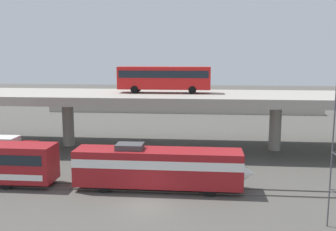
% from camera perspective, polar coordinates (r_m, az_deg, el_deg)
% --- Properties ---
extents(ground_plane, '(260.00, 260.00, 0.00)m').
position_cam_1_polar(ground_plane, '(31.48, -3.32, -13.41)').
color(ground_plane, '#4C4944').
extents(rail_strip_near, '(110.00, 0.12, 0.12)m').
position_cam_1_polar(rail_strip_near, '(34.47, -2.48, -11.28)').
color(rail_strip_near, '#59544C').
rests_on(rail_strip_near, ground_plane).
extents(rail_strip_far, '(110.00, 0.12, 0.12)m').
position_cam_1_polar(rail_strip_far, '(35.84, -2.15, -10.48)').
color(rail_strip_far, '#59544C').
rests_on(rail_strip_far, ground_plane).
extents(train_locomotive, '(15.97, 3.04, 4.18)m').
position_cam_1_polar(train_locomotive, '(34.35, -0.25, -7.60)').
color(train_locomotive, maroon).
rests_on(train_locomotive, ground_plane).
extents(highway_overpass, '(96.00, 12.49, 7.18)m').
position_cam_1_polar(highway_overpass, '(49.29, 0.16, 2.54)').
color(highway_overpass, '#9E998E').
rests_on(highway_overpass, ground_plane).
extents(transit_bus_on_overpass, '(12.00, 2.68, 3.40)m').
position_cam_1_polar(transit_bus_on_overpass, '(49.79, -0.60, 5.78)').
color(transit_bus_on_overpass, red).
rests_on(transit_bus_on_overpass, highway_overpass).
extents(service_truck_west, '(6.80, 2.46, 3.04)m').
position_cam_1_polar(service_truck_west, '(46.47, -23.24, -4.66)').
color(service_truck_west, maroon).
rests_on(service_truck_west, ground_plane).
extents(pier_parking_lot, '(57.70, 10.19, 1.37)m').
position_cam_1_polar(pier_parking_lot, '(84.65, 2.35, 1.23)').
color(pier_parking_lot, '#9E998E').
rests_on(pier_parking_lot, ground_plane).
extents(parked_car_0, '(4.09, 1.90, 1.50)m').
position_cam_1_polar(parked_car_0, '(84.50, 6.82, 2.15)').
color(parked_car_0, black).
rests_on(parked_car_0, pier_parking_lot).
extents(parked_car_1, '(4.13, 1.89, 1.50)m').
position_cam_1_polar(parked_car_1, '(85.00, 14.54, 1.97)').
color(parked_car_1, black).
rests_on(parked_car_1, pier_parking_lot).
extents(parked_car_2, '(4.20, 1.86, 1.50)m').
position_cam_1_polar(parked_car_2, '(84.57, 10.52, 2.07)').
color(parked_car_2, '#9E998C').
rests_on(parked_car_2, pier_parking_lot).
extents(parked_car_3, '(4.19, 1.99, 1.50)m').
position_cam_1_polar(parked_car_3, '(85.39, -3.95, 2.26)').
color(parked_car_3, '#B7B7BC').
rests_on(parked_car_3, pier_parking_lot).
extents(harbor_water, '(140.00, 36.00, 0.01)m').
position_cam_1_polar(harbor_water, '(107.54, 3.03, 2.49)').
color(harbor_water, '#2D5170').
rests_on(harbor_water, ground_plane).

